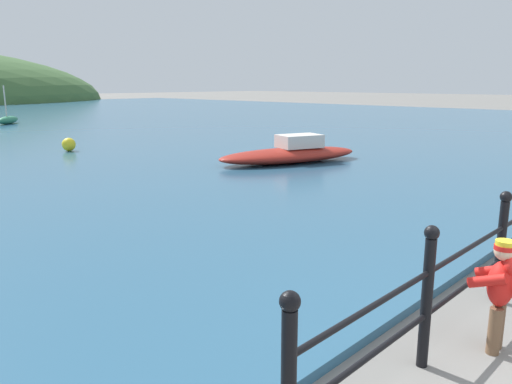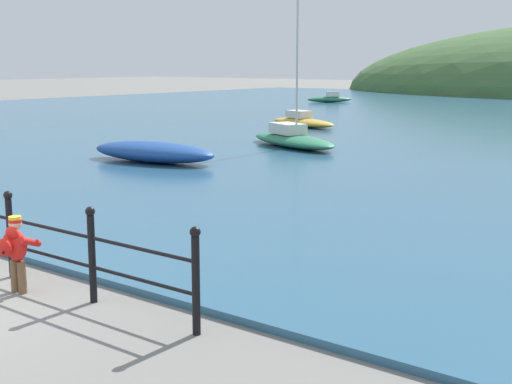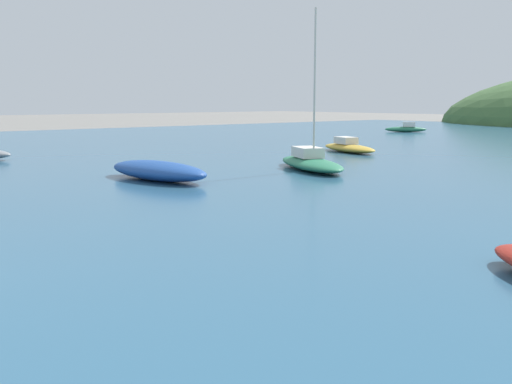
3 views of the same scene
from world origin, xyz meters
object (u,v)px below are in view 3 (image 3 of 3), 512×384
object	(u,v)px
boat_blue_hull	(158,171)
boat_red_dinghy	(406,129)
boat_far_left	(311,162)
boat_white_sailboat	(349,147)

from	to	relation	value
boat_blue_hull	boat_red_dinghy	xyz separation A→B (m)	(-12.42, 29.24, -0.04)
boat_far_left	boat_red_dinghy	distance (m)	27.20
boat_blue_hull	boat_white_sailboat	distance (m)	12.48
boat_red_dinghy	boat_far_left	bearing A→B (deg)	-60.52
boat_far_left	boat_blue_hull	bearing A→B (deg)	-99.91
boat_blue_hull	boat_red_dinghy	bearing A→B (deg)	113.01
boat_blue_hull	boat_red_dinghy	size ratio (longest dim) A/B	1.53
boat_red_dinghy	boat_blue_hull	bearing A→B (deg)	-66.99
boat_far_left	boat_red_dinghy	bearing A→B (deg)	119.48
boat_blue_hull	boat_red_dinghy	distance (m)	31.77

